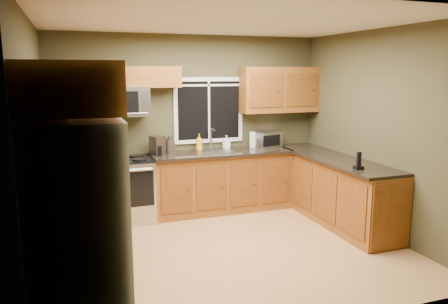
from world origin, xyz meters
TOP-DOWN VIEW (x-y plane):
  - floor at (0.00, 0.00)m, footprint 4.20×4.20m
  - ceiling at (0.00, 0.00)m, footprint 4.20×4.20m
  - back_wall at (0.00, 1.80)m, footprint 4.20×0.00m
  - front_wall at (0.00, -1.80)m, footprint 4.20×0.00m
  - left_wall at (-2.10, 0.00)m, footprint 0.00×3.60m
  - right_wall at (2.10, 0.00)m, footprint 0.00×3.60m
  - window at (0.30, 1.78)m, footprint 1.12×0.03m
  - base_cabinets_left at (-1.80, 0.48)m, footprint 0.60×2.65m
  - countertop_left at (-1.78, 0.48)m, footprint 0.65×2.65m
  - base_cabinets_back at (0.42, 1.50)m, footprint 2.17×0.60m
  - countertop_back at (0.42, 1.48)m, footprint 2.17×0.65m
  - base_cabinets_peninsula at (1.80, 0.54)m, footprint 0.60×2.52m
  - countertop_peninsula at (1.78, 0.55)m, footprint 0.65×2.50m
  - upper_cabinets_left at (-1.94, 0.48)m, footprint 0.33×2.65m
  - upper_cabinets_back_left at (-0.85, 1.64)m, footprint 1.30×0.33m
  - upper_cabinets_back_right at (1.45, 1.64)m, footprint 1.30×0.33m
  - upper_cabinet_over_fridge at (-1.74, -1.30)m, footprint 0.72×0.90m
  - refrigerator at (-1.74, -1.30)m, footprint 0.74×0.90m
  - range at (-1.05, 1.47)m, footprint 0.76×0.69m
  - microwave at (-1.05, 1.61)m, footprint 0.76×0.41m
  - sink at (0.30, 1.49)m, footprint 0.60×0.42m
  - toaster_oven at (1.24, 1.62)m, footprint 0.49×0.43m
  - coffee_maker at (-0.57, 1.53)m, footprint 0.23×0.27m
  - kettle at (-0.38, 1.57)m, footprint 0.20×0.20m
  - paper_towel_roll at (1.01, 1.68)m, footprint 0.13×0.13m
  - soap_bottle_a at (0.10, 1.64)m, footprint 0.13×0.13m
  - soap_bottle_b at (0.56, 1.70)m, footprint 0.11×0.11m
  - cordless_phone at (1.62, -0.26)m, footprint 0.11×0.11m

SIDE VIEW (x-z plane):
  - floor at x=0.00m, z-range 0.00..0.00m
  - base_cabinets_peninsula at x=1.80m, z-range 0.00..0.90m
  - base_cabinets_left at x=-1.80m, z-range 0.00..0.90m
  - base_cabinets_back at x=0.42m, z-range 0.00..0.90m
  - range at x=-1.05m, z-range 0.00..0.94m
  - refrigerator at x=-1.74m, z-range 0.00..1.80m
  - countertop_left at x=-1.78m, z-range 0.90..0.94m
  - countertop_back at x=0.42m, z-range 0.90..0.94m
  - countertop_peninsula at x=1.78m, z-range 0.90..0.94m
  - sink at x=0.30m, z-range 0.77..1.13m
  - cordless_phone at x=1.62m, z-range 0.90..1.12m
  - soap_bottle_b at x=0.56m, z-range 0.94..1.15m
  - paper_towel_roll at x=1.01m, z-range 0.93..1.20m
  - kettle at x=-0.38m, z-range 0.93..1.20m
  - toaster_oven at x=1.24m, z-range 0.94..1.20m
  - coffee_maker at x=-0.57m, z-range 0.93..1.21m
  - soap_bottle_a at x=0.10m, z-range 0.94..1.20m
  - back_wall at x=0.00m, z-range -0.75..3.45m
  - front_wall at x=0.00m, z-range -0.75..3.45m
  - left_wall at x=-2.10m, z-range -0.45..3.15m
  - right_wall at x=2.10m, z-range -0.45..3.15m
  - window at x=0.30m, z-range 1.04..2.06m
  - microwave at x=-1.05m, z-range 1.52..1.94m
  - upper_cabinets_left at x=-1.94m, z-range 1.50..2.22m
  - upper_cabinets_back_right at x=1.45m, z-range 1.50..2.22m
  - upper_cabinet_over_fridge at x=-1.74m, z-range 1.84..2.22m
  - upper_cabinets_back_left at x=-0.85m, z-range 1.92..2.22m
  - ceiling at x=0.00m, z-range 2.70..2.70m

